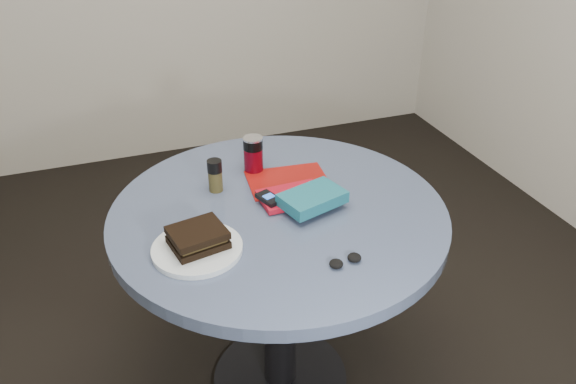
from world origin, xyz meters
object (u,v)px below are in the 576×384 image
object	(u,v)px
headphones	(345,261)
mp3_player	(269,198)
table	(279,252)
red_book	(291,196)
sandwich	(198,237)
novel	(312,198)
plate	(197,249)
pepper_grinder	(215,175)
magazine	(288,181)
soda_can	(253,154)

from	to	relation	value
headphones	mp3_player	bearing A→B (deg)	106.66
table	red_book	world-z (taller)	red_book
sandwich	novel	distance (m)	0.37
plate	sandwich	bearing A→B (deg)	45.81
table	pepper_grinder	bearing A→B (deg)	132.31
mp3_player	pepper_grinder	bearing A→B (deg)	131.52
mp3_player	red_book	bearing A→B (deg)	7.71
novel	headphones	bearing A→B (deg)	-110.39
table	sandwich	bearing A→B (deg)	-155.50
pepper_grinder	headphones	size ratio (longest dim) A/B	1.09
red_book	mp3_player	size ratio (longest dim) A/B	2.12
pepper_grinder	magazine	world-z (taller)	pepper_grinder
soda_can	pepper_grinder	world-z (taller)	soda_can
soda_can	table	bearing A→B (deg)	-89.50
plate	mp3_player	xyz separation A→B (m)	(0.25, 0.15, 0.02)
table	pepper_grinder	world-z (taller)	pepper_grinder
table	soda_can	distance (m)	0.33
table	mp3_player	xyz separation A→B (m)	(-0.02, 0.02, 0.19)
magazine	headphones	world-z (taller)	headphones
pepper_grinder	red_book	xyz separation A→B (m)	(0.20, -0.13, -0.04)
novel	headphones	size ratio (longest dim) A/B	1.92
magazine	red_book	size ratio (longest dim) A/B	1.33
soda_can	red_book	xyz separation A→B (m)	(0.05, -0.21, -0.05)
table	novel	bearing A→B (deg)	-23.33
pepper_grinder	mp3_player	bearing A→B (deg)	-48.48
soda_can	sandwich	bearing A→B (deg)	-125.60
plate	soda_can	distance (m)	0.46
table	magazine	bearing A→B (deg)	60.09
table	mp3_player	world-z (taller)	mp3_player
sandwich	mp3_player	size ratio (longest dim) A/B	1.77
pepper_grinder	red_book	distance (m)	0.25
mp3_player	magazine	bearing A→B (deg)	48.89
plate	mp3_player	bearing A→B (deg)	30.78
magazine	pepper_grinder	bearing A→B (deg)	179.18
pepper_grinder	magazine	size ratio (longest dim) A/B	0.41
magazine	headphones	size ratio (longest dim) A/B	2.66
red_book	mp3_player	bearing A→B (deg)	-174.41
mp3_player	sandwich	bearing A→B (deg)	-149.61
soda_can	novel	bearing A→B (deg)	-71.84
plate	sandwich	xyz separation A→B (m)	(0.01, 0.01, 0.03)
sandwich	magazine	world-z (taller)	sandwich
plate	mp3_player	distance (m)	0.29
magazine	headphones	bearing A→B (deg)	-85.18
red_book	table	bearing A→B (deg)	-151.08
sandwich	magazine	xyz separation A→B (m)	(0.35, 0.26, -0.04)
plate	headphones	xyz separation A→B (m)	(0.35, -0.18, 0.00)
novel	headphones	xyz separation A→B (m)	(-0.02, -0.27, -0.03)
table	mp3_player	size ratio (longest dim) A/B	11.09
table	headphones	world-z (taller)	headphones
table	red_book	xyz separation A→B (m)	(0.05, 0.03, 0.18)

